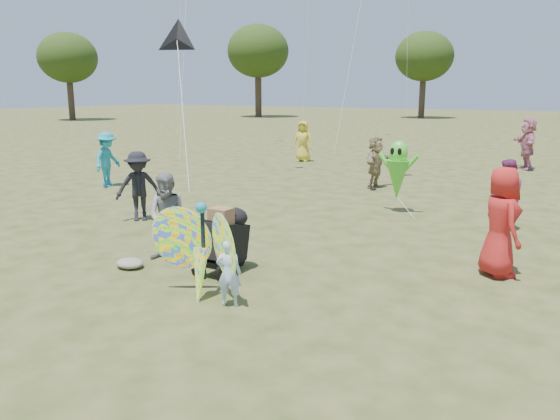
% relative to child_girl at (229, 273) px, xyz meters
% --- Properties ---
extents(ground, '(160.00, 160.00, 0.00)m').
position_rel_child_girl_xyz_m(ground, '(0.19, -0.17, -0.47)').
color(ground, '#51592B').
rests_on(ground, ground).
extents(child_girl, '(0.41, 0.35, 0.94)m').
position_rel_child_girl_xyz_m(child_girl, '(0.00, 0.00, 0.00)').
color(child_girl, '#B0D1F9').
rests_on(child_girl, ground).
extents(adult_man, '(0.91, 0.82, 1.53)m').
position_rel_child_girl_xyz_m(adult_man, '(-2.13, 1.12, 0.29)').
color(adult_man, gray).
rests_on(adult_man, ground).
extents(grey_bag, '(0.49, 0.40, 0.16)m').
position_rel_child_girl_xyz_m(grey_bag, '(-2.41, 0.44, -0.39)').
color(grey_bag, gray).
rests_on(grey_bag, ground).
extents(crowd_a, '(0.96, 1.02, 1.75)m').
position_rel_child_girl_xyz_m(crowd_a, '(2.87, 3.28, 0.40)').
color(crowd_a, red).
rests_on(crowd_a, ground).
extents(crowd_b, '(1.13, 1.13, 1.57)m').
position_rel_child_girl_xyz_m(crowd_b, '(-4.77, 2.97, 0.31)').
color(crowd_b, black).
rests_on(crowd_b, ground).
extents(crowd_d, '(0.58, 1.49, 1.58)m').
position_rel_child_girl_xyz_m(crowd_d, '(-1.84, 9.73, 0.32)').
color(crowd_d, '#96835C').
rests_on(crowd_d, ground).
extents(crowd_e, '(0.87, 0.92, 1.51)m').
position_rel_child_girl_xyz_m(crowd_e, '(2.43, 6.43, 0.28)').
color(crowd_e, '#7F2A5F').
rests_on(crowd_e, ground).
extents(crowd_g, '(0.90, 0.68, 1.67)m').
position_rel_child_girl_xyz_m(crowd_g, '(-6.80, 14.07, 0.37)').
color(crowd_g, gold).
rests_on(crowd_g, ground).
extents(crowd_i, '(0.84, 1.18, 1.66)m').
position_rel_child_girl_xyz_m(crowd_i, '(-8.94, 5.69, 0.36)').
color(crowd_i, teal).
rests_on(crowd_i, ground).
extents(crowd_j, '(1.26, 1.85, 1.91)m').
position_rel_child_girl_xyz_m(crowd_j, '(1.41, 16.50, 0.49)').
color(crowd_j, '#C06D85').
rests_on(crowd_j, ground).
extents(jogging_stroller, '(0.53, 1.06, 1.09)m').
position_rel_child_girl_xyz_m(jogging_stroller, '(-0.89, 1.09, 0.14)').
color(jogging_stroller, black).
rests_on(jogging_stroller, ground).
extents(butterfly_kite, '(1.74, 0.75, 1.59)m').
position_rel_child_girl_xyz_m(butterfly_kite, '(-0.51, 0.05, 0.20)').
color(butterfly_kite, red).
rests_on(butterfly_kite, ground).
extents(delta_kite_rig, '(1.81, 1.66, 3.03)m').
position_rel_child_girl_xyz_m(delta_kite_rig, '(-3.07, 2.54, 3.36)').
color(delta_kite_rig, black).
rests_on(delta_kite_rig, ground).
extents(alien_kite, '(1.12, 0.69, 1.74)m').
position_rel_child_girl_xyz_m(alien_kite, '(-0.11, 6.82, 0.50)').
color(alien_kite, '#4ED131').
rests_on(alien_kite, ground).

